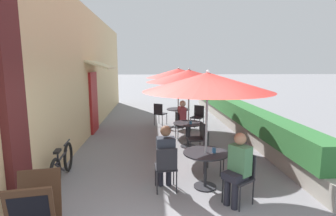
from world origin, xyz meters
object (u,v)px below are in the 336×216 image
(patio_umbrella_near, at_px, (208,82))
(seated_patron_mid_left, at_px, (184,118))
(patio_table_near, at_px, (206,161))
(patio_table_mid, at_px, (188,129))
(cafe_chair_mid_right, at_px, (198,136))
(cafe_chair_mid_left, at_px, (180,124))
(cafe_chair_near_back, at_px, (211,149))
(cafe_chair_far_right, at_px, (198,115))
(patio_umbrella_far, at_px, (178,73))
(coffee_cup_mid, at_px, (191,123))
(seated_patron_near_right, at_px, (238,166))
(cafe_chair_near_right, at_px, (241,174))
(coffee_cup_near, at_px, (214,150))
(cafe_chair_near_left, at_px, (166,165))
(patio_table_far, at_px, (178,113))
(patio_umbrella_mid, at_px, (189,76))
(cafe_chair_far_left, at_px, (160,112))
(bicycle_leaning, at_px, (62,165))
(seated_patron_near_left, at_px, (165,154))
(menu_board, at_px, (36,214))

(patio_umbrella_near, xyz_separation_m, seated_patron_mid_left, (-0.02, 3.32, -1.36))
(patio_table_near, xyz_separation_m, patio_umbrella_near, (0.00, 0.00, 1.51))
(patio_table_mid, relative_size, cafe_chair_mid_right, 0.99)
(cafe_chair_mid_left, xyz_separation_m, cafe_chair_mid_right, (0.31, -1.52, 0.00))
(cafe_chair_near_back, xyz_separation_m, cafe_chair_far_right, (0.40, 3.88, 0.00))
(patio_umbrella_near, distance_m, seated_patron_mid_left, 3.59)
(patio_umbrella_far, bearing_deg, coffee_cup_mid, -88.07)
(seated_patron_near_right, xyz_separation_m, cafe_chair_near_back, (-0.13, 1.39, -0.17))
(cafe_chair_near_right, xyz_separation_m, seated_patron_mid_left, (-0.51, 3.92, 0.17))
(seated_patron_near_right, relative_size, coffee_cup_near, 13.89)
(cafe_chair_near_left, relative_size, seated_patron_near_right, 0.70)
(patio_table_near, bearing_deg, cafe_chair_far_right, 81.76)
(patio_umbrella_near, relative_size, patio_table_far, 2.76)
(patio_umbrella_mid, xyz_separation_m, cafe_chair_far_left, (-0.74, 2.75, -1.53))
(patio_table_mid, xyz_separation_m, patio_umbrella_far, (-0.05, 2.41, 1.51))
(patio_table_near, xyz_separation_m, bicycle_leaning, (-2.86, 0.48, -0.20))
(cafe_chair_near_right, bearing_deg, seated_patron_near_left, 31.46)
(patio_table_near, bearing_deg, cafe_chair_mid_right, 84.30)
(coffee_cup_near, bearing_deg, coffee_cup_mid, 92.15)
(coffee_cup_near, height_order, cafe_chair_mid_right, cafe_chair_mid_right)
(coffee_cup_near, xyz_separation_m, bicycle_leaning, (-3.01, 0.51, -0.41))
(coffee_cup_mid, relative_size, menu_board, 0.09)
(seated_patron_mid_left, bearing_deg, seated_patron_near_left, -18.53)
(coffee_cup_near, bearing_deg, menu_board, -149.95)
(bicycle_leaning, bearing_deg, patio_table_far, 53.58)
(menu_board, bearing_deg, patio_table_mid, 48.98)
(patio_table_mid, bearing_deg, cafe_chair_near_right, -81.51)
(cafe_chair_mid_left, height_order, patio_table_far, cafe_chair_mid_left)
(cafe_chair_near_left, xyz_separation_m, cafe_chair_mid_right, (0.94, 1.92, 0.00))
(coffee_cup_mid, height_order, patio_table_far, coffee_cup_mid)
(cafe_chair_mid_left, xyz_separation_m, cafe_chair_far_left, (-0.59, 1.99, 0.00))
(seated_patron_near_right, relative_size, patio_table_far, 1.45)
(menu_board, bearing_deg, bicycle_leaning, 90.44)
(cafe_chair_near_right, height_order, cafe_chair_far_left, same)
(seated_patron_mid_left, height_order, cafe_chair_mid_right, seated_patron_mid_left)
(coffee_cup_near, bearing_deg, seated_patron_near_left, 179.30)
(seated_patron_mid_left, relative_size, cafe_chair_far_right, 1.44)
(cafe_chair_far_left, bearing_deg, cafe_chair_far_right, 5.66)
(patio_table_near, relative_size, menu_board, 0.89)
(seated_patron_near_right, relative_size, patio_table_mid, 1.45)
(cafe_chair_mid_left, height_order, seated_patron_mid_left, seated_patron_mid_left)
(cafe_chair_near_right, height_order, coffee_cup_near, cafe_chair_near_right)
(coffee_cup_mid, xyz_separation_m, patio_umbrella_far, (-0.09, 2.57, 1.29))
(seated_patron_near_right, height_order, cafe_chair_far_left, seated_patron_near_right)
(patio_umbrella_far, distance_m, cafe_chair_far_left, 1.71)
(cafe_chair_mid_left, bearing_deg, patio_umbrella_near, -3.57)
(patio_umbrella_near, relative_size, coffee_cup_mid, 26.49)
(coffee_cup_mid, xyz_separation_m, patio_table_far, (-0.09, 2.57, -0.21))
(patio_umbrella_mid, bearing_deg, menu_board, -121.56)
(patio_table_near, distance_m, cafe_chair_far_right, 4.66)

